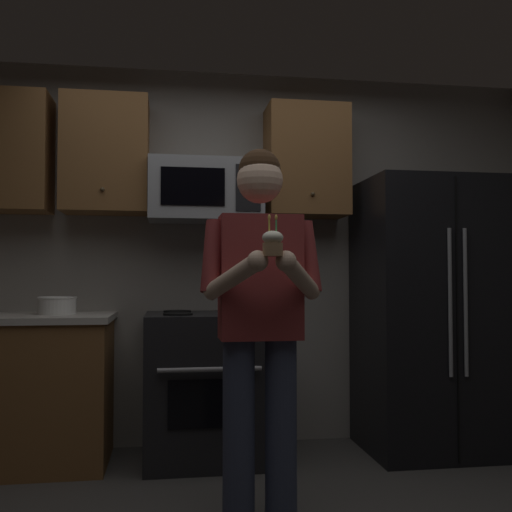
# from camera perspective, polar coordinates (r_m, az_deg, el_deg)

# --- Properties ---
(wall_back) EXTENTS (4.40, 0.10, 2.60)m
(wall_back) POSITION_cam_1_polar(r_m,az_deg,el_deg) (4.13, -3.18, -0.02)
(wall_back) COLOR gray
(wall_back) RESTS_ON ground
(oven_range) EXTENTS (0.76, 0.70, 0.93)m
(oven_range) POSITION_cam_1_polar(r_m,az_deg,el_deg) (3.79, -4.94, -12.56)
(oven_range) COLOR black
(oven_range) RESTS_ON ground
(microwave) EXTENTS (0.74, 0.41, 0.40)m
(microwave) POSITION_cam_1_polar(r_m,az_deg,el_deg) (3.89, -4.99, 6.33)
(microwave) COLOR #9EA0A5
(refrigerator) EXTENTS (0.90, 0.75, 1.80)m
(refrigerator) POSITION_cam_1_polar(r_m,az_deg,el_deg) (4.08, 16.75, -5.53)
(refrigerator) COLOR black
(refrigerator) RESTS_ON ground
(cabinet_row_upper) EXTENTS (2.78, 0.36, 0.76)m
(cabinet_row_upper) POSITION_cam_1_polar(r_m,az_deg,el_deg) (3.99, -13.42, 9.53)
(cabinet_row_upper) COLOR brown
(bowl_large_white) EXTENTS (0.24, 0.24, 0.11)m
(bowl_large_white) POSITION_cam_1_polar(r_m,az_deg,el_deg) (3.83, -18.91, -4.56)
(bowl_large_white) COLOR white
(bowl_large_white) RESTS_ON counter_left
(person) EXTENTS (0.60, 0.48, 1.76)m
(person) POSITION_cam_1_polar(r_m,az_deg,el_deg) (2.74, 0.42, -5.34)
(person) COLOR #383F59
(person) RESTS_ON ground
(cupcake) EXTENTS (0.09, 0.09, 0.17)m
(cupcake) POSITION_cam_1_polar(r_m,az_deg,el_deg) (2.41, 1.65, 1.30)
(cupcake) COLOR #A87F56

